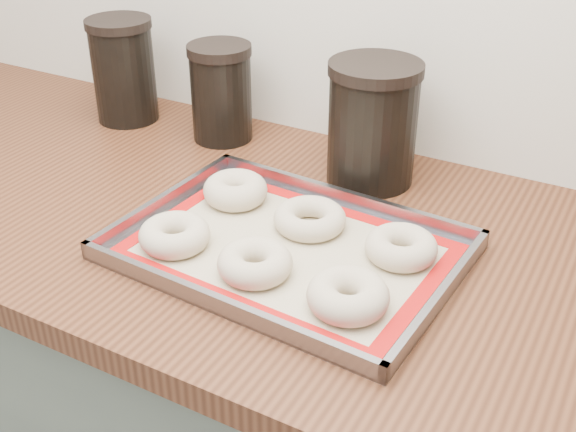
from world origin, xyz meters
The scene contains 13 objects.
cabinet centered at (0.00, 1.68, 0.43)m, with size 3.00×0.65×0.86m, color slate.
countertop centered at (0.00, 1.68, 0.88)m, with size 3.06×0.68×0.04m, color #5B311B.
baking_tray centered at (0.22, 1.61, 0.91)m, with size 0.48×0.36×0.03m.
baking_mat centered at (0.22, 1.61, 0.90)m, with size 0.44×0.32×0.00m.
bagel_front_left centered at (0.07, 1.55, 0.92)m, with size 0.10×0.10×0.04m, color beige.
bagel_front_mid centered at (0.21, 1.54, 0.92)m, with size 0.10×0.10×0.04m, color beige.
bagel_front_right centered at (0.35, 1.53, 0.92)m, with size 0.10×0.10×0.04m, color beige.
bagel_back_left centered at (0.08, 1.69, 0.92)m, with size 0.10×0.10×0.04m, color beige.
bagel_back_mid centered at (0.22, 1.68, 0.92)m, with size 0.11×0.11×0.03m, color beige.
bagel_back_right centered at (0.36, 1.67, 0.92)m, with size 0.10×0.10×0.04m, color beige.
canister_left centered at (-0.29, 1.88, 1.00)m, with size 0.12×0.12×0.20m.
canister_mid centered at (-0.07, 1.90, 0.99)m, with size 0.11×0.11×0.18m.
canister_right centered at (0.23, 1.87, 1.00)m, with size 0.15×0.15×0.20m.
Camera 1 is at (0.63, 0.88, 1.46)m, focal length 45.00 mm.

